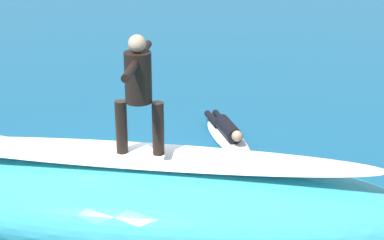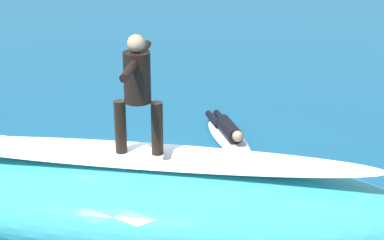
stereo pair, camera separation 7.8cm
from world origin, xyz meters
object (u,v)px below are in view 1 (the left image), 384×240
Objects in this scene: surfer_riding at (138,86)px; surfboard_paddling at (228,138)px; surfboard_riding at (141,156)px; surfer_paddling at (226,127)px.

surfer_riding is 4.66m from surfboard_paddling.
surfboard_riding is 4.23m from surfboard_paddling.
surfboard_paddling is at bearing -104.66° from surfboard_riding.
surfboard_paddling is (-1.91, -3.53, -1.34)m from surfboard_riding.
surfboard_riding is 4.28m from surfer_paddling.
surfer_riding is at bearing -166.28° from surfboard_riding.
surfboard_paddling is (-1.91, -3.53, -2.37)m from surfer_riding.
surfer_paddling is at bearing -103.54° from surfboard_riding.
surfboard_riding is 1.00× the size of surfboard_paddling.
surfer_riding reaches higher than surfboard_paddling.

